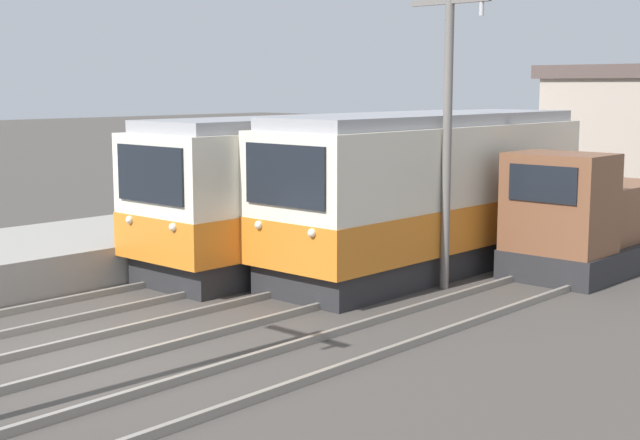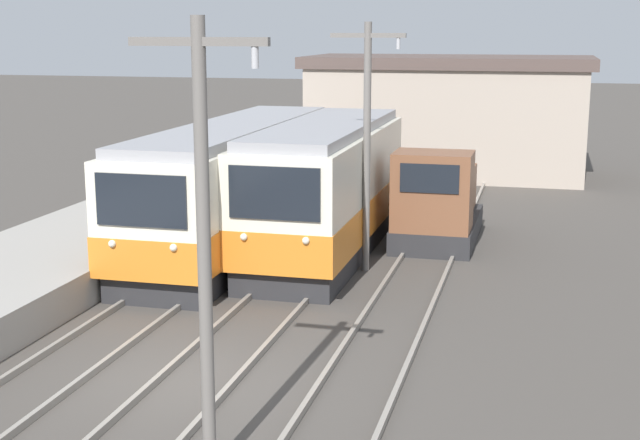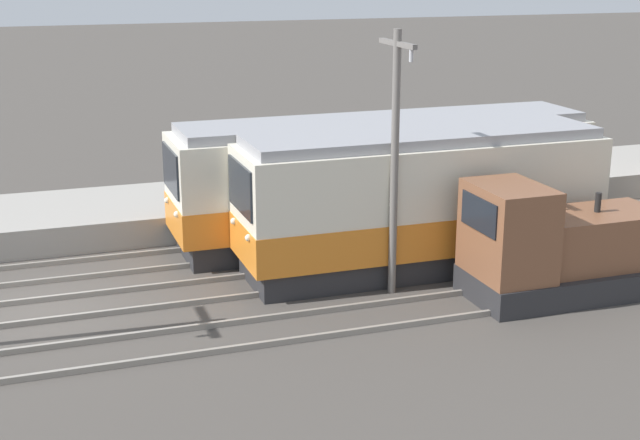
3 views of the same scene
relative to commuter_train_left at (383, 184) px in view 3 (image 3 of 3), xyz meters
name	(u,v)px [view 3 (image 3 of 3)]	position (x,y,z in m)	size (l,w,h in m)	color
ground_plane	(41,310)	(2.60, -10.18, -1.75)	(200.00, 200.00, 0.00)	#47423D
platform_left	(32,224)	(-3.65, -10.18, -1.30)	(4.50, 54.00, 0.89)	gray
track_left	(37,273)	(0.00, -10.18, -1.68)	(1.54, 60.00, 0.14)	gray
track_center	(41,310)	(2.80, -10.18, -1.68)	(1.54, 60.00, 0.14)	gray
track_right	(47,360)	(5.80, -10.18, -1.68)	(1.54, 60.00, 0.14)	gray
commuter_train_left	(383,184)	(0.00, 0.00, 0.00)	(2.84, 12.93, 3.77)	#28282B
commuter_train_center	(420,206)	(2.80, -0.09, 0.04)	(2.84, 10.19, 3.87)	#28282B
shunting_locomotive	(557,250)	(5.80, 2.32, -0.54)	(2.40, 5.15, 3.00)	#28282B
catenary_mast_mid	(395,154)	(4.31, -1.55, 1.91)	(2.00, 0.20, 6.68)	slate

